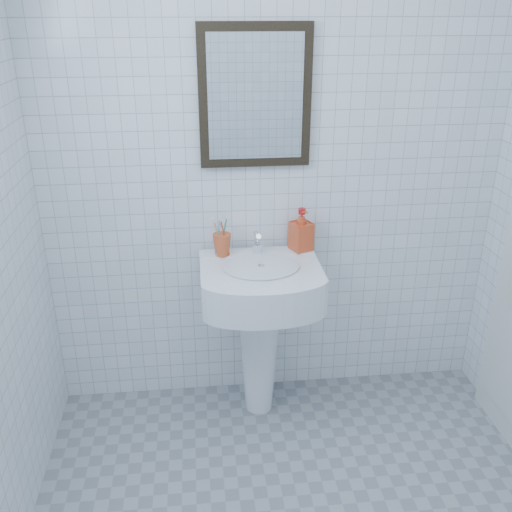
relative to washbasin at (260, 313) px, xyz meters
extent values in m
cube|color=white|center=(0.09, 0.21, 0.68)|extent=(2.20, 0.02, 2.50)
cone|color=white|center=(0.00, 0.02, -0.22)|extent=(0.22, 0.22, 0.69)
cube|color=white|center=(0.00, -0.03, 0.18)|extent=(0.55, 0.39, 0.17)
cube|color=white|center=(0.00, 0.13, 0.26)|extent=(0.55, 0.10, 0.03)
cylinder|color=white|center=(0.00, -0.05, 0.27)|extent=(0.34, 0.34, 0.01)
cylinder|color=silver|center=(0.00, 0.10, 0.29)|extent=(0.05, 0.05, 0.05)
cylinder|color=silver|center=(0.00, 0.09, 0.35)|extent=(0.02, 0.09, 0.07)
cylinder|color=silver|center=(0.00, 0.12, 0.33)|extent=(0.03, 0.05, 0.09)
imported|color=red|center=(0.21, 0.13, 0.37)|extent=(0.12, 0.12, 0.21)
cube|color=black|center=(0.00, 0.20, 0.98)|extent=(0.50, 0.04, 0.62)
cube|color=silver|center=(0.00, 0.18, 0.98)|extent=(0.42, 0.00, 0.54)
camera|label=1|loc=(-0.28, -2.37, 1.36)|focal=40.00mm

